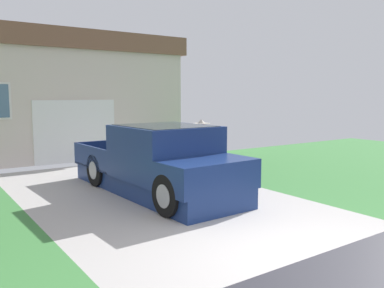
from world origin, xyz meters
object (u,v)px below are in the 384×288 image
at_px(handbag, 206,179).
at_px(wheeled_trash_bin, 188,142).
at_px(house_with_garage, 27,95).
at_px(person_with_hat, 201,146).
at_px(pickup_truck, 162,164).

bearing_deg(handbag, wheeled_trash_bin, 62.58).
bearing_deg(house_with_garage, person_with_hat, -72.59).
xyz_separation_m(house_with_garage, wheeled_trash_bin, (4.30, -4.50, -1.63)).
height_order(handbag, wheeled_trash_bin, wheeled_trash_bin).
relative_size(pickup_truck, person_with_hat, 3.15).
relative_size(person_with_hat, handbag, 4.25).
relative_size(handbag, house_with_garage, 0.04).
xyz_separation_m(person_with_hat, handbag, (0.01, -0.21, -0.81)).
height_order(house_with_garage, wheeled_trash_bin, house_with_garage).
distance_m(pickup_truck, house_with_garage, 8.62).
height_order(person_with_hat, wheeled_trash_bin, person_with_hat).
bearing_deg(person_with_hat, pickup_truck, -5.94).
xyz_separation_m(pickup_truck, house_with_garage, (-0.94, 8.43, 1.52)).
bearing_deg(pickup_truck, handbag, -167.56).
bearing_deg(handbag, pickup_truck, -165.61).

